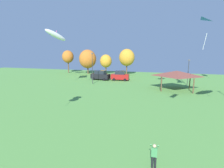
{
  "coord_description": "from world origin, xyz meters",
  "views": [
    {
      "loc": [
        3.54,
        1.07,
        7.33
      ],
      "look_at": [
        -0.63,
        16.21,
        4.25
      ],
      "focal_mm": 28.0,
      "sensor_mm": 36.0,
      "label": 1
    }
  ],
  "objects_px": {
    "kite_flying_9": "(212,28)",
    "treeline_tree_1": "(88,59)",
    "treeline_tree_2": "(106,61)",
    "person_standing_near_foreground": "(154,154)",
    "kite_flying_3": "(56,35)",
    "light_post_2": "(188,71)",
    "parked_car_leftmost": "(100,75)",
    "park_pavilion": "(177,73)",
    "light_post_0": "(92,67)",
    "treeline_tree_0": "(68,57)",
    "treeline_tree_3": "(127,58)",
    "parked_car_second_from_left": "(120,76)"
  },
  "relations": [
    {
      "from": "kite_flying_3",
      "to": "treeline_tree_3",
      "type": "relative_size",
      "value": 0.75
    },
    {
      "from": "kite_flying_9",
      "to": "light_post_2",
      "type": "xyz_separation_m",
      "value": [
        -0.88,
        11.46,
        -7.11
      ]
    },
    {
      "from": "treeline_tree_0",
      "to": "treeline_tree_2",
      "type": "bearing_deg",
      "value": 3.62
    },
    {
      "from": "kite_flying_9",
      "to": "treeline_tree_1",
      "type": "distance_m",
      "value": 36.66
    },
    {
      "from": "park_pavilion",
      "to": "light_post_0",
      "type": "height_order",
      "value": "light_post_0"
    },
    {
      "from": "kite_flying_3",
      "to": "parked_car_leftmost",
      "type": "distance_m",
      "value": 14.48
    },
    {
      "from": "kite_flying_3",
      "to": "treeline_tree_2",
      "type": "xyz_separation_m",
      "value": [
        8.66,
        12.83,
        -6.88
      ]
    },
    {
      "from": "parked_car_leftmost",
      "to": "treeline_tree_1",
      "type": "height_order",
      "value": "treeline_tree_1"
    },
    {
      "from": "kite_flying_3",
      "to": "light_post_2",
      "type": "height_order",
      "value": "kite_flying_3"
    },
    {
      "from": "kite_flying_3",
      "to": "kite_flying_9",
      "type": "bearing_deg",
      "value": -19.53
    },
    {
      "from": "treeline_tree_0",
      "to": "treeline_tree_1",
      "type": "relative_size",
      "value": 0.97
    },
    {
      "from": "kite_flying_3",
      "to": "light_post_2",
      "type": "distance_m",
      "value": 31.37
    },
    {
      "from": "kite_flying_9",
      "to": "park_pavilion",
      "type": "relative_size",
      "value": 0.47
    },
    {
      "from": "person_standing_near_foreground",
      "to": "kite_flying_9",
      "type": "distance_m",
      "value": 20.64
    },
    {
      "from": "kite_flying_9",
      "to": "treeline_tree_3",
      "type": "xyz_separation_m",
      "value": [
        -16.03,
        23.35,
        -5.1
      ]
    },
    {
      "from": "park_pavilion",
      "to": "light_post_2",
      "type": "height_order",
      "value": "light_post_2"
    },
    {
      "from": "parked_car_second_from_left",
      "to": "treeline_tree_3",
      "type": "distance_m",
      "value": 10.51
    },
    {
      "from": "kite_flying_3",
      "to": "parked_car_second_from_left",
      "type": "bearing_deg",
      "value": 9.21
    },
    {
      "from": "treeline_tree_2",
      "to": "person_standing_near_foreground",
      "type": "bearing_deg",
      "value": -68.76
    },
    {
      "from": "person_standing_near_foreground",
      "to": "kite_flying_3",
      "type": "relative_size",
      "value": 0.29
    },
    {
      "from": "parked_car_leftmost",
      "to": "light_post_0",
      "type": "height_order",
      "value": "light_post_0"
    },
    {
      "from": "light_post_2",
      "to": "person_standing_near_foreground",
      "type": "bearing_deg",
      "value": -101.36
    },
    {
      "from": "person_standing_near_foreground",
      "to": "light_post_0",
      "type": "distance_m",
      "value": 28.72
    },
    {
      "from": "parked_car_leftmost",
      "to": "park_pavilion",
      "type": "xyz_separation_m",
      "value": [
        17.16,
        -6.8,
        1.92
      ]
    },
    {
      "from": "parked_car_leftmost",
      "to": "parked_car_second_from_left",
      "type": "distance_m",
      "value": 4.9
    },
    {
      "from": "parked_car_second_from_left",
      "to": "treeline_tree_2",
      "type": "distance_m",
      "value": 12.68
    },
    {
      "from": "parked_car_leftmost",
      "to": "treeline_tree_2",
      "type": "relative_size",
      "value": 0.82
    },
    {
      "from": "light_post_0",
      "to": "treeline_tree_3",
      "type": "relative_size",
      "value": 0.88
    },
    {
      "from": "kite_flying_9",
      "to": "treeline_tree_0",
      "type": "distance_m",
      "value": 42.32
    },
    {
      "from": "kite_flying_9",
      "to": "treeline_tree_0",
      "type": "bearing_deg",
      "value": 146.57
    },
    {
      "from": "treeline_tree_2",
      "to": "parked_car_leftmost",
      "type": "bearing_deg",
      "value": -79.81
    },
    {
      "from": "kite_flying_9",
      "to": "treeline_tree_2",
      "type": "xyz_separation_m",
      "value": [
        -22.63,
        23.93,
        -6.26
      ]
    },
    {
      "from": "parked_car_second_from_left",
      "to": "treeline_tree_0",
      "type": "bearing_deg",
      "value": 150.83
    },
    {
      "from": "kite_flying_3",
      "to": "kite_flying_9",
      "type": "distance_m",
      "value": 33.2
    },
    {
      "from": "person_standing_near_foreground",
      "to": "treeline_tree_0",
      "type": "bearing_deg",
      "value": 131.12
    },
    {
      "from": "kite_flying_3",
      "to": "park_pavilion",
      "type": "height_order",
      "value": "kite_flying_3"
    },
    {
      "from": "kite_flying_3",
      "to": "treeline_tree_3",
      "type": "xyz_separation_m",
      "value": [
        15.26,
        12.25,
        -5.72
      ]
    },
    {
      "from": "park_pavilion",
      "to": "treeline_tree_2",
      "type": "xyz_separation_m",
      "value": [
        -19.1,
        17.62,
        0.87
      ]
    },
    {
      "from": "kite_flying_9",
      "to": "treeline_tree_1",
      "type": "bearing_deg",
      "value": 140.98
    },
    {
      "from": "person_standing_near_foreground",
      "to": "parked_car_leftmost",
      "type": "relative_size",
      "value": 0.34
    },
    {
      "from": "kite_flying_3",
      "to": "treeline_tree_0",
      "type": "xyz_separation_m",
      "value": [
        -3.78,
        12.05,
        -5.67
      ]
    },
    {
      "from": "light_post_2",
      "to": "kite_flying_9",
      "type": "bearing_deg",
      "value": -85.6
    },
    {
      "from": "kite_flying_3",
      "to": "person_standing_near_foreground",
      "type": "bearing_deg",
      "value": -48.96
    },
    {
      "from": "park_pavilion",
      "to": "person_standing_near_foreground",
      "type": "bearing_deg",
      "value": -97.54
    },
    {
      "from": "light_post_2",
      "to": "treeline_tree_1",
      "type": "relative_size",
      "value": 0.73
    },
    {
      "from": "parked_car_leftmost",
      "to": "parked_car_second_from_left",
      "type": "relative_size",
      "value": 1.11
    },
    {
      "from": "treeline_tree_0",
      "to": "treeline_tree_2",
      "type": "height_order",
      "value": "treeline_tree_0"
    },
    {
      "from": "kite_flying_9",
      "to": "treeline_tree_3",
      "type": "bearing_deg",
      "value": 124.47
    },
    {
      "from": "treeline_tree_0",
      "to": "treeline_tree_3",
      "type": "distance_m",
      "value": 19.04
    },
    {
      "from": "parked_car_second_from_left",
      "to": "treeline_tree_1",
      "type": "xyz_separation_m",
      "value": [
        -12.33,
        9.2,
        3.4
      ]
    }
  ]
}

